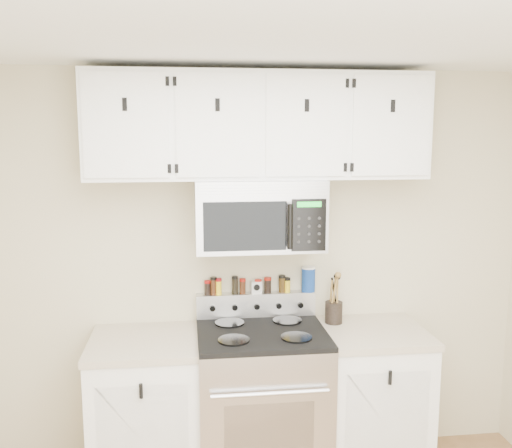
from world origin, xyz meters
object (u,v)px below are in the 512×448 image
Objects in this scene: salt_canister at (308,279)px; microwave at (259,214)px; utensil_crock at (334,311)px; range at (262,404)px.

microwave is at bearing -155.39° from salt_canister.
microwave is 2.39× the size of utensil_crock.
microwave reaches higher than range.
microwave reaches higher than salt_canister.
salt_canister is at bearing 24.61° from microwave.
utensil_crock is 1.96× the size of salt_canister.
range is at bearing -90.23° from microwave.
range is 0.82m from salt_canister.
salt_canister reaches higher than range.
salt_canister is (0.34, 0.16, -0.45)m from microwave.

